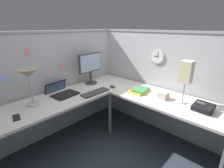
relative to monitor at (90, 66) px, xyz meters
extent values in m
plane|color=#2D3842|center=(-0.20, -0.64, -1.02)|extent=(6.80, 6.80, 0.00)
cube|color=#B2B2B7|center=(-0.57, 0.23, -0.25)|extent=(2.57, 0.10, 1.55)
cube|color=#939399|center=(-0.57, 0.23, 0.54)|extent=(2.57, 0.12, 0.03)
cube|color=#B2B2B7|center=(0.67, -0.90, -0.25)|extent=(0.10, 2.37, 1.55)
cube|color=#939399|center=(0.67, -0.90, 0.54)|extent=(0.12, 2.37, 0.03)
cube|color=beige|center=(-0.58, -0.17, -0.31)|extent=(2.35, 0.66, 0.03)
cube|color=beige|center=(0.27, -1.24, -0.31)|extent=(0.66, 1.49, 0.03)
cylinder|color=slate|center=(-0.04, -0.48, -0.67)|extent=(0.05, 0.05, 0.70)
cylinder|color=#38383D|center=(0.00, 0.00, -0.28)|extent=(0.20, 0.20, 0.02)
cylinder|color=#38383D|center=(0.00, 0.00, -0.18)|extent=(0.04, 0.04, 0.20)
cube|color=#38383D|center=(0.00, 0.00, 0.06)|extent=(0.46, 0.06, 0.30)
cube|color=#99B2D1|center=(0.00, -0.02, 0.06)|extent=(0.42, 0.04, 0.26)
cube|color=black|center=(-0.57, -0.13, -0.29)|extent=(0.36, 0.27, 0.02)
cube|color=black|center=(-0.57, -0.13, -0.28)|extent=(0.31, 0.21, 0.00)
cube|color=black|center=(-0.59, 0.10, -0.25)|extent=(0.34, 0.10, 0.22)
cube|color=#384C72|center=(-0.59, 0.09, -0.25)|extent=(0.31, 0.08, 0.18)
cube|color=#38383D|center=(-0.24, -0.38, -0.28)|extent=(0.43, 0.14, 0.02)
ellipsoid|color=#38383D|center=(0.10, -0.40, -0.28)|extent=(0.06, 0.10, 0.03)
cylinder|color=#B7BABF|center=(-0.99, -0.09, -0.29)|extent=(0.17, 0.17, 0.02)
cylinder|color=#B7BABF|center=(-0.99, -0.09, -0.09)|extent=(0.02, 0.02, 0.38)
cone|color=gray|center=(-0.99, -0.09, 0.11)|extent=(0.24, 0.24, 0.09)
cube|color=black|center=(-1.25, -0.28, -0.29)|extent=(0.10, 0.16, 0.01)
cube|color=black|center=(0.26, -1.65, -0.26)|extent=(0.20, 0.21, 0.10)
cube|color=#8CA58C|center=(0.26, -1.62, -0.22)|extent=(0.02, 0.09, 0.04)
cube|color=black|center=(0.25, -1.74, -0.24)|extent=(0.19, 0.05, 0.04)
cube|color=yellow|center=(0.24, -0.80, -0.28)|extent=(0.29, 0.22, 0.02)
cube|color=#3F7F4C|center=(0.25, -0.81, -0.26)|extent=(0.29, 0.23, 0.02)
cylinder|color=#B7BABF|center=(0.30, -1.40, -0.29)|extent=(0.11, 0.11, 0.01)
cylinder|color=#B7BABF|center=(0.30, -1.40, -0.15)|extent=(0.02, 0.02, 0.27)
cube|color=beige|center=(0.30, -1.40, 0.11)|extent=(0.13, 0.13, 0.26)
cube|color=beige|center=(0.26, -1.17, -0.25)|extent=(0.12, 0.12, 0.09)
cylinder|color=#B7BABF|center=(0.61, -0.85, 0.18)|extent=(0.03, 0.22, 0.22)
cylinder|color=white|center=(0.60, -0.85, 0.18)|extent=(0.00, 0.19, 0.19)
cube|color=black|center=(0.59, -0.83, 0.19)|extent=(0.00, 0.06, 0.01)
cube|color=black|center=(0.59, -0.86, 0.21)|extent=(0.00, 0.01, 0.08)
cube|color=#99B7E5|center=(-1.18, 0.18, 0.02)|extent=(0.09, 0.00, 0.06)
cube|color=pink|center=(-0.40, 0.18, 0.03)|extent=(0.07, 0.00, 0.09)
cube|color=pink|center=(-0.87, 0.18, 0.30)|extent=(0.07, 0.00, 0.09)
camera|label=1|loc=(-1.67, -2.05, 0.62)|focal=26.58mm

